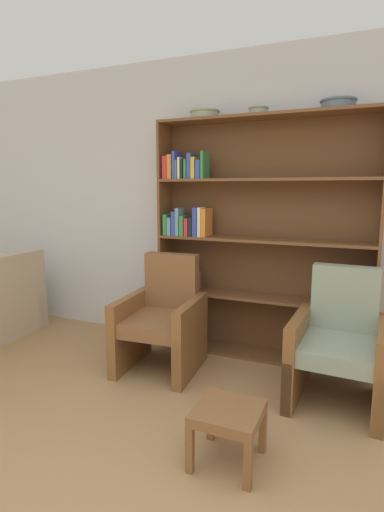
% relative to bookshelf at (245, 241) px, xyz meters
% --- Properties ---
extents(wall_back, '(12.00, 0.06, 2.75)m').
position_rel_bookshelf_xyz_m(wall_back, '(0.24, 0.16, 0.31)').
color(wall_back, silver).
rests_on(wall_back, ground).
extents(bookshelf, '(1.92, 0.30, 2.14)m').
position_rel_bookshelf_xyz_m(bookshelf, '(0.00, 0.00, 0.00)').
color(bookshelf, brown).
rests_on(bookshelf, ground).
extents(bowl_slate, '(0.27, 0.27, 0.08)m').
position_rel_bookshelf_xyz_m(bowl_slate, '(-0.39, -0.03, 1.12)').
color(bowl_slate, gray).
rests_on(bowl_slate, bookshelf).
extents(bowl_terracotta, '(0.17, 0.17, 0.07)m').
position_rel_bookshelf_xyz_m(bowl_terracotta, '(0.10, -0.03, 1.12)').
color(bowl_terracotta, gray).
rests_on(bowl_terracotta, bookshelf).
extents(bowl_brass, '(0.28, 0.28, 0.08)m').
position_rel_bookshelf_xyz_m(bowl_brass, '(0.73, -0.03, 1.12)').
color(bowl_brass, slate).
rests_on(bowl_brass, bookshelf).
extents(armchair_leather, '(0.69, 0.72, 0.96)m').
position_rel_bookshelf_xyz_m(armchair_leather, '(-0.56, -0.56, -0.65)').
color(armchair_leather, brown).
rests_on(armchair_leather, ground).
extents(armchair_cushioned, '(0.67, 0.71, 0.96)m').
position_rel_bookshelf_xyz_m(armchair_cushioned, '(0.87, -0.56, -0.65)').
color(armchair_cushioned, brown).
rests_on(armchair_cushioned, ground).
extents(footstool, '(0.36, 0.36, 0.33)m').
position_rel_bookshelf_xyz_m(footstool, '(0.35, -1.53, -0.80)').
color(footstool, brown).
rests_on(footstool, ground).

